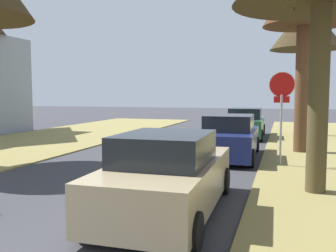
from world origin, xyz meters
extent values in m
cylinder|color=#9EA0A5|center=(4.22, 10.50, 1.17)|extent=(0.07, 0.28, 2.25)
cylinder|color=white|center=(4.22, 10.63, 2.61)|extent=(0.81, 0.16, 0.80)
cylinder|color=red|center=(4.22, 10.64, 2.61)|extent=(0.77, 0.16, 0.76)
cube|color=red|center=(4.22, 10.59, 2.14)|extent=(0.48, 0.09, 0.20)
cylinder|color=#4C4125|center=(5.04, 7.49, 2.18)|extent=(0.45, 0.45, 4.27)
cylinder|color=brown|center=(4.95, 13.75, 2.49)|extent=(0.52, 0.52, 4.88)
cylinder|color=brown|center=(4.72, 13.09, 5.48)|extent=(1.54, 0.72, 1.28)
cylinder|color=brown|center=(4.69, 14.14, 5.48)|extent=(1.06, 0.81, 1.24)
cylinder|color=#463A24|center=(5.39, 20.14, 2.40)|extent=(0.32, 0.32, 4.70)
cone|color=#382C19|center=(5.39, 20.14, 6.02)|extent=(3.87, 3.87, 2.53)
cylinder|color=#463A24|center=(5.08, 20.25, 5.31)|extent=(0.40, 0.78, 1.18)
cylinder|color=#463A24|center=(4.98, 19.80, 5.41)|extent=(0.87, 1.00, 1.41)
cylinder|color=#463A24|center=(5.11, 20.59, 5.49)|extent=(1.07, 0.73, 1.55)
cube|color=tan|center=(2.18, 5.20, 0.59)|extent=(1.90, 4.43, 0.85)
cube|color=black|center=(2.18, 4.98, 1.29)|extent=(1.64, 2.05, 0.56)
cylinder|color=black|center=(1.27, 6.83, 0.30)|extent=(0.21, 0.60, 0.60)
cylinder|color=black|center=(3.01, 6.87, 0.30)|extent=(0.21, 0.60, 0.60)
cylinder|color=black|center=(1.34, 3.54, 0.30)|extent=(0.21, 0.60, 0.60)
cylinder|color=black|center=(3.08, 3.57, 0.30)|extent=(0.21, 0.60, 0.60)
cube|color=navy|center=(2.46, 11.76, 0.59)|extent=(1.90, 4.43, 0.85)
cube|color=black|center=(2.46, 11.54, 1.29)|extent=(1.64, 2.05, 0.56)
cylinder|color=black|center=(1.55, 13.39, 0.30)|extent=(0.21, 0.60, 0.60)
cylinder|color=black|center=(3.29, 13.42, 0.30)|extent=(0.21, 0.60, 0.60)
cylinder|color=black|center=(1.62, 10.09, 0.30)|extent=(0.21, 0.60, 0.60)
cylinder|color=black|center=(3.36, 10.12, 0.30)|extent=(0.21, 0.60, 0.60)
cube|color=#28663D|center=(2.37, 18.45, 0.59)|extent=(1.90, 4.43, 0.85)
cube|color=black|center=(2.37, 18.23, 1.29)|extent=(1.64, 2.05, 0.56)
cylinder|color=black|center=(1.46, 20.08, 0.30)|extent=(0.21, 0.60, 0.60)
cylinder|color=black|center=(3.20, 20.11, 0.30)|extent=(0.21, 0.60, 0.60)
cylinder|color=black|center=(1.53, 16.78, 0.30)|extent=(0.21, 0.60, 0.60)
cylinder|color=black|center=(3.27, 16.81, 0.30)|extent=(0.21, 0.60, 0.60)
camera|label=1|loc=(4.28, -1.52, 2.30)|focal=39.28mm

